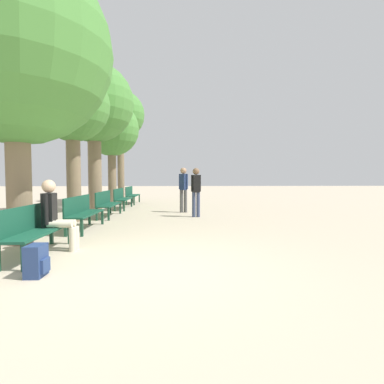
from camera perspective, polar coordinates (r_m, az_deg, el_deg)
The scene contains 15 objects.
ground_plane at distance 4.73m, azimuth -10.91°, elevation -13.94°, with size 80.00×80.00×0.00m, color #B7A88E.
bench_row_0 at distance 5.89m, azimuth -27.89°, elevation -5.84°, with size 0.46×1.87×0.87m.
bench_row_1 at distance 8.21m, azimuth -20.19°, elevation -3.29°, with size 0.46×1.87×0.87m.
bench_row_2 at distance 10.63m, azimuth -15.95°, elevation -1.85°, with size 0.46×1.87×0.87m.
bench_row_3 at distance 13.08m, azimuth -13.30°, elevation -0.94°, with size 0.46×1.87×0.87m.
bench_row_4 at distance 15.56m, azimuth -11.48°, elevation -0.32°, with size 0.46×1.87×0.87m.
tree_row_0 at distance 7.45m, azimuth -30.64°, elevation 22.25°, with size 3.79×3.79×5.81m.
tree_row_1 at distance 10.07m, azimuth -21.83°, elevation 14.71°, with size 2.23×2.23×4.67m.
tree_row_2 at distance 12.30m, azimuth -18.20°, elevation 15.56°, with size 2.98×2.98×5.66m.
tree_row_3 at distance 14.92m, azimuth -15.07°, elevation 11.36°, with size 2.57×2.57×4.92m.
tree_row_4 at distance 17.10m, azimuth -13.51°, elevation 13.93°, with size 2.60×2.60×6.04m.
person_seated at distance 6.09m, azimuth -24.52°, elevation -3.73°, with size 0.63×0.36×1.31m.
backpack at distance 4.71m, azimuth -27.52°, elevation -11.57°, with size 0.26×0.31×0.44m.
pedestrian_near at distance 10.15m, azimuth 0.77°, elevation 0.58°, with size 0.34×0.24×1.67m.
pedestrian_mid at distance 11.47m, azimuth -1.64°, elevation 0.99°, with size 0.35×0.30×1.72m.
Camera 1 is at (0.71, -4.47, 1.37)m, focal length 28.00 mm.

